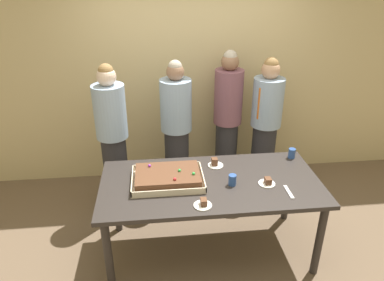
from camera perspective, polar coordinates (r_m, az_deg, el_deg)
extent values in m
plane|color=brown|center=(3.76, 2.70, -16.80)|extent=(12.00, 12.00, 0.00)
cube|color=#CCB784|center=(4.47, -0.05, 12.39)|extent=(8.00, 0.12, 3.00)
cube|color=#2D2826|center=(3.28, 2.99, -6.83)|extent=(1.99, 0.96, 0.04)
cylinder|color=#2D2826|center=(3.21, -13.13, -17.50)|extent=(0.07, 0.07, 0.76)
cylinder|color=#2D2826|center=(3.47, 19.54, -14.68)|extent=(0.07, 0.07, 0.76)
cylinder|color=#2D2826|center=(3.83, -11.95, -9.26)|extent=(0.07, 0.07, 0.76)
cylinder|color=#2D2826|center=(4.05, 14.95, -7.51)|extent=(0.07, 0.07, 0.76)
cube|color=beige|center=(3.27, -3.85, -6.45)|extent=(0.64, 0.46, 0.01)
cube|color=beige|center=(3.07, -3.66, -8.22)|extent=(0.64, 0.01, 0.05)
cube|color=beige|center=(3.45, -4.05, -4.00)|extent=(0.64, 0.01, 0.05)
cube|color=beige|center=(3.26, -9.46, -6.24)|extent=(0.01, 0.46, 0.05)
cube|color=beige|center=(3.28, 1.69, -5.68)|extent=(0.01, 0.46, 0.05)
cube|color=brown|center=(3.25, -3.88, -5.72)|extent=(0.57, 0.39, 0.09)
sphere|color=red|center=(3.11, -2.74, -6.12)|extent=(0.03, 0.03, 0.03)
sphere|color=purple|center=(3.32, -6.77, -3.99)|extent=(0.03, 0.03, 0.03)
sphere|color=green|center=(3.18, 0.24, -5.26)|extent=(0.03, 0.03, 0.03)
sphere|color=green|center=(3.23, -1.99, -4.76)|extent=(0.03, 0.03, 0.03)
cylinder|color=white|center=(3.52, 3.76, -3.96)|extent=(0.15, 0.15, 0.01)
cube|color=brown|center=(3.50, 3.59, -3.35)|extent=(0.06, 0.06, 0.07)
cylinder|color=white|center=(3.30, 11.77, -6.72)|extent=(0.15, 0.15, 0.01)
cube|color=brown|center=(3.28, 11.96, -6.27)|extent=(0.05, 0.07, 0.05)
cylinder|color=white|center=(2.97, 1.71, -10.26)|extent=(0.15, 0.15, 0.01)
cube|color=brown|center=(2.95, 1.86, -9.71)|extent=(0.05, 0.07, 0.05)
cylinder|color=#2D5199|center=(3.22, 6.42, -6.24)|extent=(0.07, 0.07, 0.10)
cylinder|color=#2D5199|center=(3.77, 15.56, -1.97)|extent=(0.07, 0.07, 0.10)
cube|color=silver|center=(3.23, 15.10, -7.88)|extent=(0.03, 0.20, 0.01)
cylinder|color=#28282D|center=(4.56, 5.39, -1.99)|extent=(0.27, 0.27, 0.84)
cylinder|color=#7A4C5B|center=(4.26, 5.81, 6.89)|extent=(0.34, 0.34, 0.65)
sphere|color=#8C664C|center=(4.14, 6.07, 12.30)|extent=(0.20, 0.20, 0.20)
sphere|color=#B2A899|center=(4.13, 6.10, 13.06)|extent=(0.16, 0.16, 0.16)
cylinder|color=#28282D|center=(4.16, -11.88, -4.99)|extent=(0.27, 0.27, 0.90)
cylinder|color=#93ADCC|center=(3.84, -12.88, 4.47)|extent=(0.34, 0.34, 0.57)
sphere|color=beige|center=(3.73, -13.45, 9.85)|extent=(0.20, 0.20, 0.20)
sphere|color=olive|center=(3.71, -13.54, 10.65)|extent=(0.15, 0.15, 0.15)
cylinder|color=#28282D|center=(4.34, -2.38, -3.36)|extent=(0.28, 0.28, 0.85)
cylinder|color=#93ADCC|center=(4.04, -2.57, 5.59)|extent=(0.36, 0.36, 0.59)
sphere|color=#8C664C|center=(3.92, -2.68, 10.83)|extent=(0.19, 0.19, 0.19)
sphere|color=#B2A899|center=(3.91, -2.70, 11.59)|extent=(0.15, 0.15, 0.15)
cylinder|color=#28282D|center=(4.56, 11.10, -2.41)|extent=(0.29, 0.29, 0.84)
cylinder|color=#93ADCC|center=(4.28, 11.91, 5.94)|extent=(0.36, 0.36, 0.57)
cube|color=orange|center=(4.13, 10.69, 5.75)|extent=(0.04, 0.02, 0.37)
sphere|color=tan|center=(4.16, 12.40, 10.90)|extent=(0.21, 0.21, 0.21)
sphere|color=olive|center=(4.15, 12.47, 11.68)|extent=(0.17, 0.17, 0.17)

